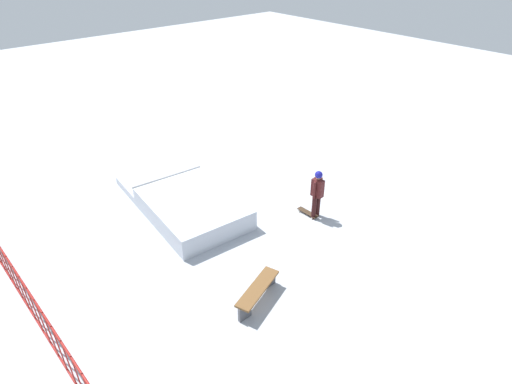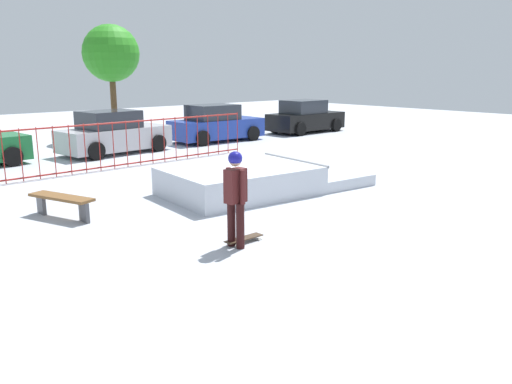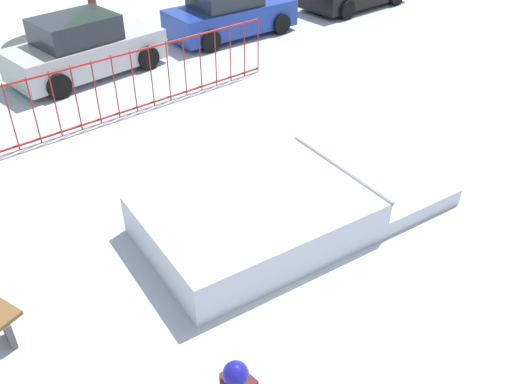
{
  "view_description": "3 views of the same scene",
  "coord_description": "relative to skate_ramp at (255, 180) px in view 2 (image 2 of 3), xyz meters",
  "views": [
    {
      "loc": [
        -9.76,
        6.55,
        8.08
      ],
      "look_at": [
        -0.99,
        -1.03,
        0.9
      ],
      "focal_mm": 29.53,
      "sensor_mm": 36.0,
      "label": 1
    },
    {
      "loc": [
        -8.01,
        -9.43,
        3.1
      ],
      "look_at": [
        -2.07,
        -2.66,
        1.0
      ],
      "focal_mm": 37.09,
      "sensor_mm": 36.0,
      "label": 2
    },
    {
      "loc": [
        -4.21,
        -5.11,
        5.86
      ],
      "look_at": [
        0.52,
        0.92,
        0.6
      ],
      "focal_mm": 38.62,
      "sensor_mm": 36.0,
      "label": 3
    }
  ],
  "objects": [
    {
      "name": "skater",
      "position": [
        -3.11,
        -3.03,
        0.69
      ],
      "size": [
        0.4,
        0.44,
        1.73
      ],
      "rotation": [
        0.0,
        0.0,
        3.25
      ],
      "color": "black",
      "rests_on": "ground"
    },
    {
      "name": "parked_car_silver",
      "position": [
        0.23,
        8.33,
        0.41
      ],
      "size": [
        4.28,
        2.31,
        1.6
      ],
      "rotation": [
        0.0,
        0.0,
        0.12
      ],
      "color": "#B7B7BC",
      "rests_on": "ground"
    },
    {
      "name": "ground_plane",
      "position": [
        -0.75,
        -0.58,
        -0.32
      ],
      "size": [
        60.0,
        60.0,
        0.0
      ],
      "primitive_type": "plane",
      "color": "#B2B7C1"
    },
    {
      "name": "parked_car_black",
      "position": [
        10.62,
        8.34,
        0.41
      ],
      "size": [
        4.15,
        2.02,
        1.6
      ],
      "rotation": [
        0.0,
        0.0,
        0.03
      ],
      "color": "black",
      "rests_on": "ground"
    },
    {
      "name": "skate_ramp",
      "position": [
        0.0,
        0.0,
        0.0
      ],
      "size": [
        5.61,
        3.06,
        0.74
      ],
      "rotation": [
        0.0,
        0.0,
        -0.09
      ],
      "color": "silver",
      "rests_on": "ground"
    },
    {
      "name": "parked_car_blue",
      "position": [
        5.17,
        8.55,
        0.41
      ],
      "size": [
        4.13,
        1.99,
        1.6
      ],
      "rotation": [
        0.0,
        0.0,
        -0.02
      ],
      "color": "#1E3899",
      "rests_on": "ground"
    },
    {
      "name": "perimeter_fence",
      "position": [
        -0.75,
        5.43,
        0.45
      ],
      "size": [
        9.51,
        0.4,
        1.5
      ],
      "rotation": [
        0.0,
        0.0,
        0.04
      ],
      "color": "maroon",
      "rests_on": "ground"
    },
    {
      "name": "skateboard",
      "position": [
        -2.85,
        -2.94,
        -0.24
      ],
      "size": [
        0.81,
        0.28,
        0.09
      ],
      "rotation": [
        0.0,
        0.0,
        3.17
      ],
      "color": "#3F2D1E",
      "rests_on": "ground"
    },
    {
      "name": "distant_tree",
      "position": [
        2.14,
        12.01,
        3.42
      ],
      "size": [
        2.46,
        2.46,
        5.0
      ],
      "color": "brown",
      "rests_on": "ground"
    },
    {
      "name": "park_bench",
      "position": [
        -4.7,
        0.88,
        0.04
      ],
      "size": [
        0.92,
        1.64,
        0.48
      ],
      "rotation": [
        0.0,
        0.0,
        5.06
      ],
      "color": "brown",
      "rests_on": "ground"
    }
  ]
}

